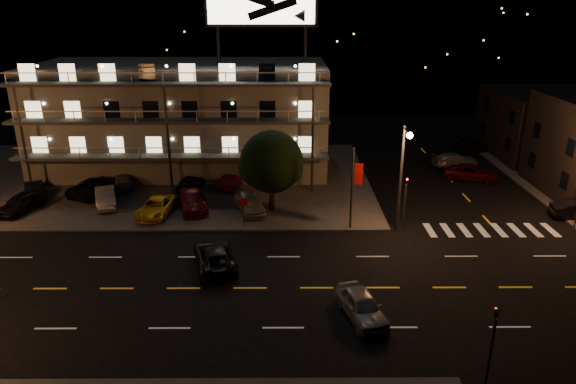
{
  "coord_description": "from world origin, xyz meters",
  "views": [
    {
      "loc": [
        0.13,
        -26.81,
        16.21
      ],
      "look_at": [
        0.32,
        8.0,
        3.17
      ],
      "focal_mm": 32.0,
      "sensor_mm": 36.0,
      "label": 1
    }
  ],
  "objects_px": {
    "lot_car_4": "(250,203)",
    "road_car_west": "(215,256)",
    "tree": "(271,164)",
    "lot_car_2": "(157,207)",
    "lot_car_7": "(122,181)",
    "road_car_east": "(362,306)"
  },
  "relations": [
    {
      "from": "lot_car_4",
      "to": "road_car_west",
      "type": "bearing_deg",
      "value": -118.32
    },
    {
      "from": "lot_car_4",
      "to": "lot_car_2",
      "type": "bearing_deg",
      "value": 167.05
    },
    {
      "from": "lot_car_4",
      "to": "lot_car_7",
      "type": "bearing_deg",
      "value": 136.81
    },
    {
      "from": "lot_car_7",
      "to": "road_car_west",
      "type": "distance_m",
      "value": 17.91
    },
    {
      "from": "lot_car_7",
      "to": "road_car_west",
      "type": "bearing_deg",
      "value": 105.91
    },
    {
      "from": "tree",
      "to": "road_car_west",
      "type": "height_order",
      "value": "tree"
    },
    {
      "from": "lot_car_7",
      "to": "road_car_east",
      "type": "bearing_deg",
      "value": 113.62
    },
    {
      "from": "tree",
      "to": "lot_car_2",
      "type": "height_order",
      "value": "tree"
    },
    {
      "from": "road_car_east",
      "to": "road_car_west",
      "type": "distance_m",
      "value": 10.46
    },
    {
      "from": "lot_car_7",
      "to": "road_car_east",
      "type": "xyz_separation_m",
      "value": [
        19.02,
        -20.45,
        -0.03
      ]
    },
    {
      "from": "lot_car_2",
      "to": "tree",
      "type": "bearing_deg",
      "value": 14.09
    },
    {
      "from": "lot_car_2",
      "to": "road_car_west",
      "type": "distance_m",
      "value": 10.0
    },
    {
      "from": "road_car_west",
      "to": "tree",
      "type": "bearing_deg",
      "value": -124.73
    },
    {
      "from": "tree",
      "to": "road_car_east",
      "type": "height_order",
      "value": "tree"
    },
    {
      "from": "tree",
      "to": "lot_car_7",
      "type": "bearing_deg",
      "value": 158.83
    },
    {
      "from": "tree",
      "to": "lot_car_2",
      "type": "xyz_separation_m",
      "value": [
        -9.12,
        -1.08,
        -3.24
      ]
    },
    {
      "from": "tree",
      "to": "road_car_east",
      "type": "xyz_separation_m",
      "value": [
        5.26,
        -15.12,
        -3.32
      ]
    },
    {
      "from": "lot_car_7",
      "to": "road_car_west",
      "type": "relative_size",
      "value": 0.83
    },
    {
      "from": "road_car_west",
      "to": "lot_car_4",
      "type": "bearing_deg",
      "value": -115.52
    },
    {
      "from": "lot_car_2",
      "to": "road_car_east",
      "type": "xyz_separation_m",
      "value": [
        14.38,
        -14.04,
        -0.08
      ]
    },
    {
      "from": "lot_car_4",
      "to": "road_car_east",
      "type": "bearing_deg",
      "value": -81.74
    },
    {
      "from": "tree",
      "to": "road_car_east",
      "type": "distance_m",
      "value": 16.35
    }
  ]
}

